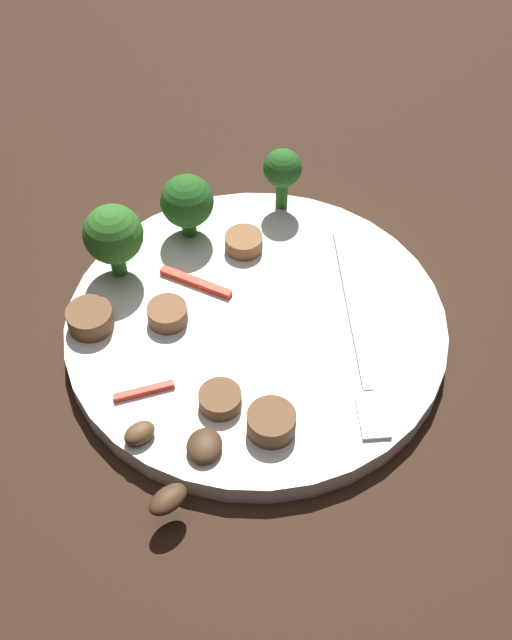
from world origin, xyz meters
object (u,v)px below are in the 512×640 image
at_px(fork, 358,341).
at_px(sausage_slice_3, 271,422).
at_px(sausage_slice_4, 90,318).
at_px(pepper_strip_3, 196,282).
at_px(mushroom_2, 139,433).
at_px(broccoli_floret_0, 187,202).
at_px(sausage_slice_1, 244,242).
at_px(sausage_slice_0, 220,399).
at_px(broccoli_floret_1, 282,170).
at_px(broccoli_floret_2, 113,235).
at_px(sausage_slice_2, 167,314).
at_px(mushroom_0, 168,499).
at_px(plate, 256,328).
at_px(mushroom_1, 204,446).
at_px(pepper_strip_1, 144,391).

height_order(fork, sausage_slice_3, sausage_slice_3).
bearing_deg(sausage_slice_4, fork, 59.16).
bearing_deg(pepper_strip_3, mushroom_2, -38.55).
distance_m(broccoli_floret_0, pepper_strip_3, 0.06).
bearing_deg(sausage_slice_1, sausage_slice_0, -31.64).
relative_size(broccoli_floret_1, sausage_slice_0, 1.89).
height_order(broccoli_floret_2, mushroom_2, broccoli_floret_2).
bearing_deg(pepper_strip_3, sausage_slice_2, -54.04).
bearing_deg(pepper_strip_3, mushroom_0, -28.71).
distance_m(plate, broccoli_floret_0, 0.11).
distance_m(broccoli_floret_1, sausage_slice_2, 0.14).
xyz_separation_m(sausage_slice_0, sausage_slice_4, (-0.10, -0.05, 0.00)).
relative_size(broccoli_floret_1, pepper_strip_3, 0.93).
relative_size(sausage_slice_3, sausage_slice_4, 0.97).
distance_m(sausage_slice_2, pepper_strip_3, 0.04).
bearing_deg(sausage_slice_2, sausage_slice_4, -110.54).
bearing_deg(mushroom_1, sausage_slice_2, 169.73).
height_order(mushroom_1, pepper_strip_3, mushroom_1).
bearing_deg(mushroom_0, sausage_slice_4, 178.57).
xyz_separation_m(mushroom_2, pepper_strip_3, (-0.10, 0.08, -0.00)).
bearing_deg(broccoli_floret_1, pepper_strip_1, -53.31).
height_order(broccoli_floret_2, sausage_slice_2, broccoli_floret_2).
bearing_deg(mushroom_2, mushroom_0, -1.49).
relative_size(sausage_slice_2, mushroom_1, 1.10).
bearing_deg(sausage_slice_3, pepper_strip_1, -134.71).
bearing_deg(plate, broccoli_floret_2, -141.02).
bearing_deg(broccoli_floret_2, fork, 42.41).
height_order(broccoli_floret_0, pepper_strip_1, broccoli_floret_0).
bearing_deg(pepper_strip_3, broccoli_floret_1, 116.94).
xyz_separation_m(fork, broccoli_floret_0, (-0.15, -0.06, 0.03)).
height_order(plate, sausage_slice_1, sausage_slice_1).
bearing_deg(mushroom_0, sausage_slice_3, 104.19).
bearing_deg(sausage_slice_4, mushroom_2, -1.40).
bearing_deg(pepper_strip_1, broccoli_floret_2, 168.04).
distance_m(mushroom_2, pepper_strip_1, 0.03).
xyz_separation_m(broccoli_floret_1, sausage_slice_2, (0.07, -0.12, -0.03)).
height_order(broccoli_floret_1, mushroom_1, broccoli_floret_1).
height_order(sausage_slice_0, mushroom_0, sausage_slice_0).
distance_m(broccoli_floret_0, sausage_slice_4, 0.11).
distance_m(sausage_slice_4, pepper_strip_1, 0.07).
relative_size(plate, broccoli_floret_2, 4.49).
bearing_deg(sausage_slice_1, mushroom_0, -37.39).
xyz_separation_m(broccoli_floret_2, pepper_strip_3, (0.04, 0.04, -0.03)).
relative_size(sausage_slice_4, mushroom_1, 1.26).
bearing_deg(broccoli_floret_0, mushroom_1, -20.40).
distance_m(sausage_slice_3, pepper_strip_1, 0.08).
relative_size(broccoli_floret_1, sausage_slice_3, 1.70).
xyz_separation_m(broccoli_floret_0, sausage_slice_4, (0.05, -0.10, -0.02)).
height_order(sausage_slice_2, sausage_slice_4, sausage_slice_4).
height_order(fork, sausage_slice_1, sausage_slice_1).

